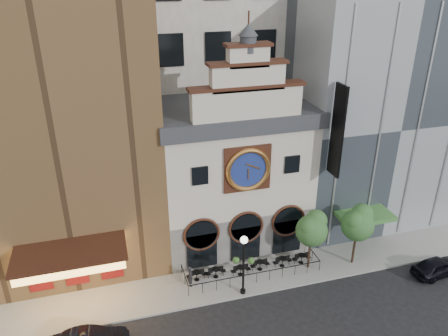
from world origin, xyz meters
TOP-DOWN VIEW (x-y plane):
  - ground at (0.00, 0.00)m, footprint 120.00×120.00m
  - sidewalk at (0.00, 2.50)m, footprint 44.00×5.00m
  - clock_building at (0.00, 7.82)m, footprint 12.60×8.78m
  - theater_building at (-13.00, 9.96)m, footprint 14.00×15.60m
  - retail_building at (12.99, 9.99)m, footprint 14.00×14.40m
  - cafe_railing at (0.00, 2.50)m, footprint 10.60×2.60m
  - bistro_0 at (-4.32, 2.76)m, footprint 1.58×0.68m
  - bistro_1 at (-2.82, 2.71)m, footprint 1.58×0.68m
  - bistro_2 at (-0.88, 2.41)m, footprint 1.58×0.68m
  - bistro_3 at (0.79, 2.61)m, footprint 1.58×0.68m
  - bistro_4 at (2.68, 2.53)m, footprint 1.58×0.68m
  - bistro_5 at (4.34, 2.50)m, footprint 1.58×0.68m
  - car_right at (14.10, -1.63)m, footprint 4.50×2.17m
  - pedestrian at (-4.90, 2.31)m, footprint 0.48×0.66m
  - lamppost at (-1.36, 0.40)m, footprint 1.53×0.85m
  - tree_left at (4.68, 1.88)m, footprint 2.58×2.48m
  - tree_right at (8.42, 1.44)m, footprint 2.67×2.57m

SIDE VIEW (x-z plane):
  - ground at x=0.00m, z-range 0.00..0.00m
  - sidewalk at x=0.00m, z-range 0.00..0.15m
  - cafe_railing at x=0.00m, z-range 0.15..1.05m
  - bistro_0 at x=-4.32m, z-range 0.16..1.06m
  - bistro_1 at x=-2.82m, z-range 0.16..1.06m
  - bistro_2 at x=-0.88m, z-range 0.16..1.06m
  - bistro_3 at x=0.79m, z-range 0.16..1.06m
  - bistro_4 at x=2.68m, z-range 0.16..1.06m
  - bistro_5 at x=4.34m, z-range 0.16..1.06m
  - car_right at x=14.10m, z-range 0.00..1.48m
  - pedestrian at x=-4.90m, z-range 0.15..1.85m
  - lamppost at x=-1.36m, z-range 0.74..5.69m
  - tree_left at x=4.68m, z-range 1.31..6.27m
  - tree_right at x=8.42m, z-range 1.35..6.49m
  - clock_building at x=0.00m, z-range -2.64..16.01m
  - retail_building at x=12.99m, z-range 0.14..20.14m
  - theater_building at x=-13.00m, z-range 0.10..25.10m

